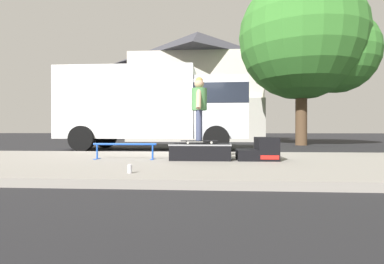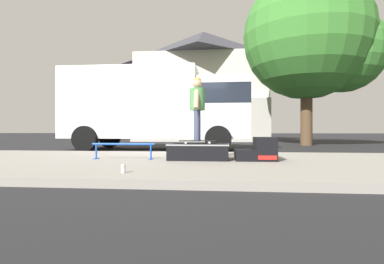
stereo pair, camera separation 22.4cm
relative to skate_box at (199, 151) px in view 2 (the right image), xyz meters
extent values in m
plane|color=black|center=(-0.57, 2.78, -0.30)|extent=(140.00, 140.00, 0.00)
cube|color=gray|center=(-0.57, -0.22, -0.24)|extent=(50.00, 5.00, 0.12)
cube|color=black|center=(0.00, 0.00, -0.01)|extent=(1.25, 0.82, 0.33)
cube|color=gray|center=(0.00, 0.00, 0.14)|extent=(1.27, 0.84, 0.03)
cube|color=black|center=(0.97, 0.00, -0.07)|extent=(0.41, 0.80, 0.21)
cube|color=black|center=(1.38, 0.00, 0.06)|extent=(0.41, 0.80, 0.47)
cube|color=red|center=(1.38, -0.40, -0.09)|extent=(0.36, 0.01, 0.08)
cylinder|color=blue|center=(-1.62, -0.09, 0.14)|extent=(1.37, 0.04, 0.04)
cylinder|color=blue|center=(-2.23, -0.09, -0.02)|extent=(0.04, 0.04, 0.32)
cube|color=blue|center=(-2.23, -0.09, -0.17)|extent=(0.06, 0.28, 0.01)
cylinder|color=blue|center=(-1.02, -0.09, -0.02)|extent=(0.04, 0.04, 0.32)
cube|color=blue|center=(-1.02, -0.09, -0.17)|extent=(0.06, 0.28, 0.01)
cube|color=black|center=(-0.03, 0.00, 0.21)|extent=(0.80, 0.32, 0.02)
cylinder|color=silver|center=(0.20, 0.13, 0.18)|extent=(0.06, 0.04, 0.05)
cylinder|color=silver|center=(0.23, -0.05, 0.18)|extent=(0.06, 0.04, 0.05)
cylinder|color=silver|center=(-0.29, 0.05, 0.18)|extent=(0.06, 0.04, 0.05)
cylinder|color=silver|center=(-0.26, -0.12, 0.18)|extent=(0.06, 0.04, 0.05)
cylinder|color=#3F4766|center=(-0.03, 0.08, 0.54)|extent=(0.13, 0.13, 0.64)
cylinder|color=#3F4766|center=(-0.03, -0.08, 0.54)|extent=(0.13, 0.13, 0.64)
cylinder|color=#4C8C4C|center=(-0.03, 0.00, 1.10)|extent=(0.33, 0.33, 0.47)
cylinder|color=tan|center=(-0.03, 0.21, 1.09)|extent=(0.10, 0.28, 0.44)
cylinder|color=tan|center=(-0.03, -0.20, 1.09)|extent=(0.10, 0.28, 0.44)
sphere|color=tan|center=(-0.03, 0.00, 1.44)|extent=(0.21, 0.21, 0.21)
sphere|color=tan|center=(-0.03, 0.00, 1.49)|extent=(0.17, 0.17, 0.17)
cylinder|color=silver|center=(-0.93, -2.15, -0.12)|extent=(0.07, 0.07, 0.12)
cylinder|color=silver|center=(-0.93, -2.15, -0.06)|extent=(0.06, 0.06, 0.00)
cube|color=white|center=(-2.93, 4.98, 1.45)|extent=(5.00, 2.35, 2.60)
cube|color=silver|center=(0.52, 4.98, 1.25)|extent=(1.90, 2.16, 2.20)
cube|color=black|center=(0.52, 4.98, 1.73)|extent=(1.92, 2.19, 0.70)
cylinder|color=black|center=(0.37, 6.16, 0.15)|extent=(0.90, 0.28, 0.90)
cylinder|color=black|center=(0.37, 3.81, 0.15)|extent=(0.90, 0.28, 0.90)
cylinder|color=black|center=(-4.32, 6.16, 0.15)|extent=(0.90, 0.28, 0.90)
cylinder|color=black|center=(-4.32, 3.81, 0.15)|extent=(0.90, 0.28, 0.90)
cylinder|color=brown|center=(4.62, 8.83, 1.37)|extent=(0.56, 0.56, 3.35)
sphere|color=#387A2D|center=(4.62, 8.83, 5.04)|extent=(6.13, 6.13, 6.13)
sphere|color=#387A2D|center=(6.31, 8.83, 4.28)|extent=(3.99, 3.99, 3.99)
cube|color=beige|center=(-0.95, 16.91, 2.70)|extent=(9.00, 7.50, 6.00)
cube|color=#B2ADA3|center=(-0.95, 12.91, 1.10)|extent=(9.00, 0.50, 2.80)
pyramid|color=#38383F|center=(-0.95, 16.91, 6.90)|extent=(9.54, 7.95, 2.40)
camera|label=1|loc=(0.27, -6.39, 0.44)|focal=28.11mm
camera|label=2|loc=(0.49, -6.37, 0.44)|focal=28.11mm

